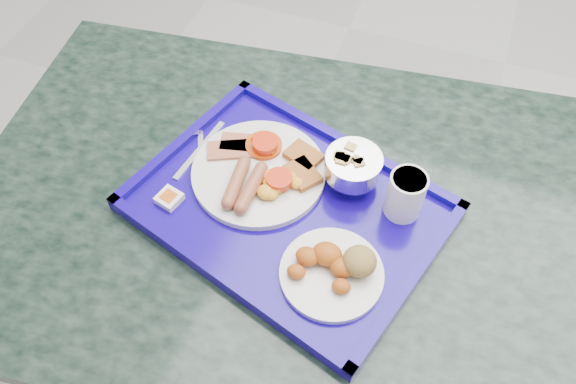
{
  "coord_description": "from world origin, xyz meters",
  "views": [
    {
      "loc": [
        -0.23,
        -1.31,
        1.55
      ],
      "look_at": [
        -0.42,
        -0.79,
        0.79
      ],
      "focal_mm": 35.0,
      "sensor_mm": 36.0,
      "label": 1
    }
  ],
  "objects_px": {
    "table": "(291,257)",
    "tray": "(288,208)",
    "main_plate": "(262,171)",
    "fruit_bowl": "(353,166)",
    "bread_plate": "(335,268)",
    "juice_cup": "(406,194)"
  },
  "relations": [
    {
      "from": "bread_plate",
      "to": "juice_cup",
      "type": "distance_m",
      "value": 0.17
    },
    {
      "from": "tray",
      "to": "main_plate",
      "type": "height_order",
      "value": "main_plate"
    },
    {
      "from": "main_plate",
      "to": "bread_plate",
      "type": "xyz_separation_m",
      "value": [
        0.18,
        -0.14,
        0.0
      ]
    },
    {
      "from": "tray",
      "to": "table",
      "type": "bearing_deg",
      "value": 84.03
    },
    {
      "from": "table",
      "to": "main_plate",
      "type": "bearing_deg",
      "value": 156.39
    },
    {
      "from": "juice_cup",
      "to": "tray",
      "type": "bearing_deg",
      "value": -162.51
    },
    {
      "from": "table",
      "to": "bread_plate",
      "type": "bearing_deg",
      "value": -45.23
    },
    {
      "from": "fruit_bowl",
      "to": "juice_cup",
      "type": "height_order",
      "value": "juice_cup"
    },
    {
      "from": "bread_plate",
      "to": "fruit_bowl",
      "type": "relative_size",
      "value": 1.68
    },
    {
      "from": "table",
      "to": "tray",
      "type": "distance_m",
      "value": 0.2
    },
    {
      "from": "main_plate",
      "to": "fruit_bowl",
      "type": "distance_m",
      "value": 0.16
    },
    {
      "from": "juice_cup",
      "to": "bread_plate",
      "type": "bearing_deg",
      "value": -114.62
    },
    {
      "from": "fruit_bowl",
      "to": "table",
      "type": "bearing_deg",
      "value": -140.21
    },
    {
      "from": "tray",
      "to": "bread_plate",
      "type": "bearing_deg",
      "value": -40.44
    },
    {
      "from": "tray",
      "to": "fruit_bowl",
      "type": "xyz_separation_m",
      "value": [
        0.09,
        0.09,
        0.05
      ]
    },
    {
      "from": "main_plate",
      "to": "juice_cup",
      "type": "xyz_separation_m",
      "value": [
        0.25,
        0.01,
        0.03
      ]
    },
    {
      "from": "table",
      "to": "bread_plate",
      "type": "xyz_separation_m",
      "value": [
        0.11,
        -0.11,
        0.22
      ]
    },
    {
      "from": "bread_plate",
      "to": "fruit_bowl",
      "type": "distance_m",
      "value": 0.19
    },
    {
      "from": "main_plate",
      "to": "juice_cup",
      "type": "distance_m",
      "value": 0.25
    },
    {
      "from": "table",
      "to": "tray",
      "type": "relative_size",
      "value": 2.14
    },
    {
      "from": "table",
      "to": "fruit_bowl",
      "type": "bearing_deg",
      "value": 39.79
    },
    {
      "from": "tray",
      "to": "main_plate",
      "type": "relative_size",
      "value": 2.46
    }
  ]
}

